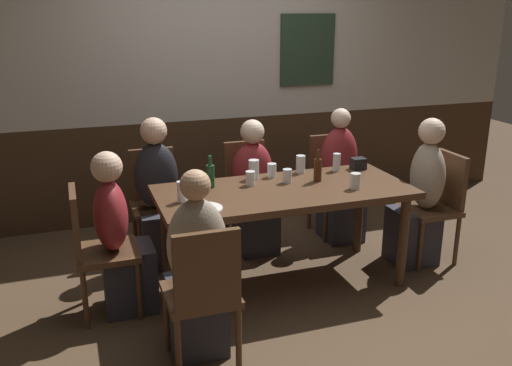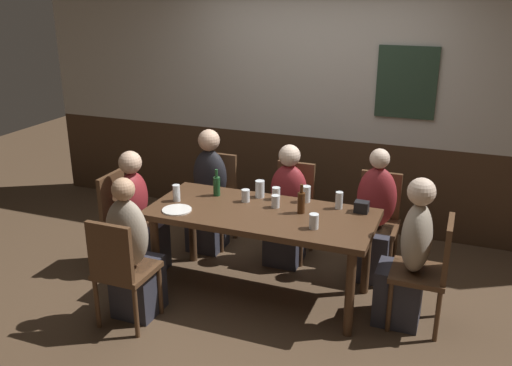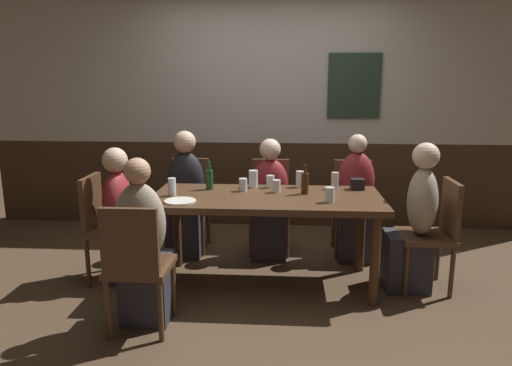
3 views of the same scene
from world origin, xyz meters
TOP-DOWN VIEW (x-y plane):
  - ground_plane at (0.00, 0.00)m, footprint 12.00×12.00m
  - wall_back at (0.01, 1.65)m, footprint 6.40×0.13m
  - dining_table at (0.00, 0.00)m, footprint 1.81×0.81m
  - chair_left_near at (-0.80, -0.82)m, footprint 0.40×0.40m
  - chair_head_east at (1.32, 0.00)m, footprint 0.40×0.40m
  - chair_head_west at (-1.32, 0.00)m, footprint 0.40×0.40m
  - chair_right_far at (0.80, 0.82)m, footprint 0.40×0.40m
  - chair_left_far at (-0.80, 0.82)m, footprint 0.40×0.40m
  - chair_mid_far at (0.00, 0.82)m, footprint 0.40×0.40m
  - person_left_near at (-0.80, -0.66)m, footprint 0.34×0.37m
  - person_head_east at (1.16, 0.00)m, footprint 0.37×0.34m
  - person_head_west at (-1.16, 0.00)m, footprint 0.37×0.34m
  - person_right_far at (0.80, 0.66)m, footprint 0.34×0.37m
  - person_left_far at (-0.80, 0.66)m, footprint 0.34×0.37m
  - person_mid_far at (-0.00, 0.66)m, footprint 0.34×0.37m
  - pint_glass_stout at (0.27, 0.33)m, footprint 0.07×0.07m
  - highball_clear at (-0.74, -0.04)m, footprint 0.06×0.06m
  - beer_glass_half at (0.02, 0.30)m, footprint 0.07×0.07m
  - tumbler_water at (-0.13, 0.29)m, footprint 0.08×0.08m
  - pint_glass_pale at (0.56, 0.29)m, footprint 0.06×0.06m
  - pint_glass_amber at (-0.20, 0.15)m, footprint 0.07×0.07m
  - tumbler_short at (0.48, -0.17)m, footprint 0.07×0.07m
  - beer_glass_tall at (0.07, 0.12)m, footprint 0.07×0.07m
  - beer_bottle_green at (-0.49, 0.20)m, footprint 0.06×0.06m
  - beer_bottle_brown at (0.30, 0.09)m, footprint 0.06×0.06m
  - plate_white_large at (-0.64, -0.23)m, footprint 0.24×0.24m
  - condiment_caddy at (0.74, 0.27)m, footprint 0.11×0.09m

SIDE VIEW (x-z plane):
  - ground_plane at x=0.00m, z-range 0.00..0.00m
  - person_mid_far at x=0.00m, z-range -0.09..1.02m
  - person_head_west at x=-1.16m, z-range -0.09..1.03m
  - person_left_near at x=-0.80m, z-range -0.09..1.05m
  - person_right_far at x=0.80m, z-range -0.09..1.06m
  - chair_left_near at x=-0.80m, z-range 0.06..0.94m
  - chair_head_east at x=1.32m, z-range 0.06..0.94m
  - chair_head_west at x=-1.32m, z-range 0.06..0.94m
  - chair_right_far at x=0.80m, z-range 0.06..0.94m
  - chair_left_far at x=-0.80m, z-range 0.06..0.94m
  - chair_mid_far at x=0.00m, z-range 0.06..0.94m
  - person_head_east at x=1.16m, z-range -0.09..1.08m
  - person_left_far at x=-0.80m, z-range -0.09..1.09m
  - dining_table at x=0.00m, z-range 0.29..1.03m
  - plate_white_large at x=-0.64m, z-range 0.74..0.75m
  - beer_glass_tall at x=0.07m, z-range 0.73..0.84m
  - condiment_caddy at x=0.74m, z-range 0.74..0.83m
  - beer_glass_half at x=0.02m, z-range 0.73..0.84m
  - pint_glass_amber at x=-0.20m, z-range 0.73..0.84m
  - tumbler_short at x=0.48m, z-range 0.73..0.85m
  - pint_glass_stout at x=0.27m, z-range 0.73..0.87m
  - highball_clear at x=-0.74m, z-range 0.73..0.87m
  - pint_glass_pale at x=0.56m, z-range 0.73..0.87m
  - tumbler_water at x=-0.13m, z-range 0.73..0.88m
  - beer_bottle_green at x=-0.49m, z-range 0.71..0.95m
  - beer_bottle_brown at x=0.30m, z-range 0.71..0.95m
  - wall_back at x=0.01m, z-range 0.00..2.60m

